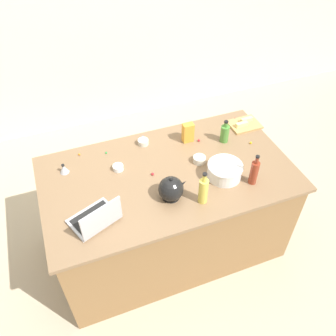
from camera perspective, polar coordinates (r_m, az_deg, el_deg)
The scene contains 26 objects.
ground_plane at distance 3.37m, azimuth 0.00°, elevation -11.80°, with size 12.00×12.00×0.00m, color #B7A88E.
wall_back at distance 4.28m, azimuth -11.24°, elevation 22.67°, with size 8.00×0.10×2.60m, color beige.
island_counter at distance 3.01m, azimuth 0.00°, elevation -6.90°, with size 1.92×1.09×0.90m.
laptop at distance 2.37m, azimuth -11.54°, elevation -8.03°, with size 0.37×0.33×0.22m.
mixing_bowl_large at distance 2.64m, azimuth 9.18°, elevation -0.39°, with size 0.27×0.27×0.12m.
bottle_oil at distance 2.41m, azimuth 5.75°, elevation -3.64°, with size 0.07×0.07×0.27m.
bottle_olive at distance 2.95m, azimuth 9.19°, elevation 5.60°, with size 0.07×0.07×0.20m.
bottle_soy at distance 2.61m, azimuth 13.79°, elevation -0.65°, with size 0.06×0.06×0.26m.
kettle at distance 2.45m, azimuth 0.50°, elevation -3.43°, with size 0.21×0.18×0.20m.
cutting_board at distance 3.21m, azimuth 12.28°, elevation 6.92°, with size 0.26×0.21×0.02m, color tan.
butter_stick_left at distance 3.16m, azimuth 11.88°, elevation 6.93°, with size 0.11×0.04×0.04m, color #F4E58C.
butter_stick_right at distance 3.22m, azimuth 12.67°, elevation 7.64°, with size 0.11×0.04×0.04m, color #F4E58C.
ramekin_small at distance 2.93m, azimuth -4.04°, elevation 4.24°, with size 0.09×0.09×0.04m, color beige.
ramekin_medium at distance 2.76m, azimuth 5.11°, elevation 1.39°, with size 0.10×0.10×0.05m, color beige.
ramekin_wide at distance 2.72m, azimuth -8.09°, elevation 0.07°, with size 0.08×0.08×0.04m, color white.
kitchen_timer at distance 2.77m, azimuth -16.55°, elevation -0.12°, with size 0.07×0.07×0.08m.
candy_bag at distance 2.92m, azimuth 3.26°, elevation 5.76°, with size 0.09×0.06×0.17m, color gold.
candy_0 at distance 3.00m, azimuth -4.08°, elevation 5.02°, with size 0.02×0.02×0.02m, color blue.
candy_1 at distance 2.63m, azimuth 10.06°, elevation -2.31°, with size 0.02×0.02×0.02m, color green.
candy_2 at distance 2.97m, azimuth 5.03°, elevation 4.49°, with size 0.02×0.02×0.02m, color red.
candy_3 at distance 2.88m, azimuth -10.00°, elevation 2.45°, with size 0.02×0.02×0.02m, color green.
candy_4 at distance 3.01m, azimuth 13.27°, elevation 4.00°, with size 0.02×0.02×0.02m, color yellow.
candy_5 at distance 2.91m, azimuth -14.19°, elevation 2.16°, with size 0.02×0.02×0.02m, color orange.
candy_6 at distance 3.26m, azimuth 10.78°, elevation 7.84°, with size 0.02×0.02×0.02m, color red.
candy_7 at distance 2.58m, azimuth 1.62°, elevation -2.62°, with size 0.02×0.02×0.02m, color red.
candy_8 at distance 2.66m, azimuth -2.51°, elevation -0.97°, with size 0.02×0.02×0.02m, color red.
Camera 1 is at (-0.68, -1.79, 2.77)m, focal length 37.58 mm.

